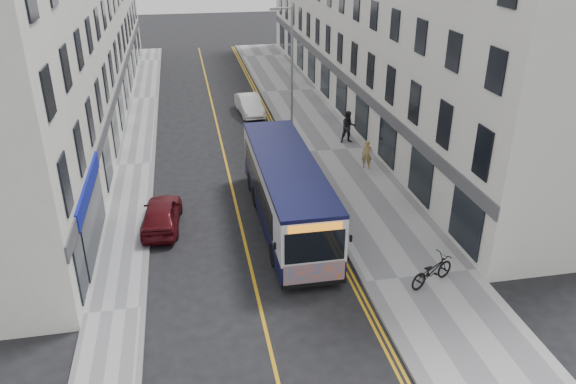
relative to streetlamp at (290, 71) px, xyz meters
name	(u,v)px	position (x,y,z in m)	size (l,w,h in m)	color
ground	(253,277)	(-4.17, -14.00, -4.38)	(140.00, 140.00, 0.00)	black
pavement_east	(332,151)	(2.08, -2.00, -4.32)	(4.50, 64.00, 0.12)	#99999C
pavement_west	(135,165)	(-9.17, -2.00, -4.32)	(2.00, 64.00, 0.12)	#99999C
kerb_east	(294,153)	(-0.17, -2.00, -4.32)	(0.18, 64.00, 0.13)	slate
kerb_west	(153,163)	(-8.17, -2.00, -4.32)	(0.18, 64.00, 0.13)	slate
road_centre_line	(225,159)	(-4.17, -2.00, -4.38)	(0.12, 64.00, 0.01)	#CB8E12
road_dbl_yellow_inner	(286,155)	(-0.62, -2.00, -4.38)	(0.10, 64.00, 0.01)	#CB8E12
road_dbl_yellow_outer	(290,155)	(-0.42, -2.00, -4.38)	(0.10, 64.00, 0.01)	#CB8E12
terrace_east	(375,13)	(7.33, 7.00, 2.12)	(6.00, 46.00, 13.00)	silver
terrace_west	(65,21)	(-13.17, 7.00, 2.12)	(6.00, 46.00, 13.00)	white
streetlamp	(290,71)	(0.00, 0.00, 0.00)	(1.32, 0.18, 8.00)	gray
city_bus	(287,190)	(-2.15, -10.13, -2.70)	(2.47, 10.57, 3.07)	black
bicycle	(432,271)	(2.19, -15.77, -3.72)	(0.73, 2.08, 1.09)	black
pedestrian_near	(367,155)	(3.23, -4.98, -3.49)	(0.56, 0.37, 1.55)	olive
pedestrian_far	(349,127)	(3.37, -0.96, -3.30)	(0.94, 0.73, 1.93)	black
car_white	(249,105)	(-1.74, 6.03, -3.71)	(1.42, 4.06, 1.34)	white
car_maroon	(162,214)	(-7.57, -9.40, -3.71)	(1.59, 3.94, 1.34)	#4F0D13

